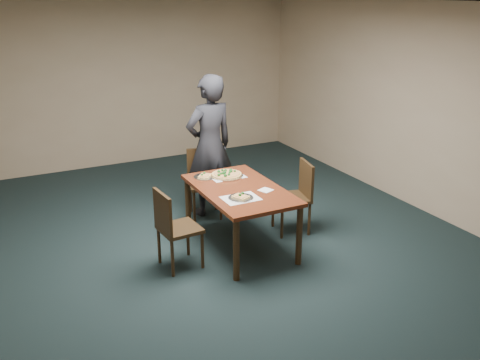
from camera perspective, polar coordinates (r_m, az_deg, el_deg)
name	(u,v)px	position (r m, az deg, el deg)	size (l,w,h in m)	color
ground	(230,255)	(6.31, -1.06, -8.00)	(8.00, 8.00, 0.00)	black
room_shell	(229,109)	(5.71, -1.17, 7.62)	(8.00, 8.00, 8.00)	tan
dining_table	(240,195)	(6.24, 0.00, -1.66)	(0.90, 1.50, 0.75)	#501E10
chair_far	(204,178)	(7.24, -3.86, 0.18)	(0.51, 0.51, 0.91)	black
chair_left	(173,225)	(5.87, -7.16, -4.78)	(0.45, 0.45, 0.91)	black
chair_right	(297,193)	(6.76, 6.15, -1.35)	(0.50, 0.50, 0.91)	black
diner	(210,146)	(7.15, -3.25, 3.66)	(0.70, 0.46, 1.91)	black
placemat_main	(227,176)	(6.60, -1.42, 0.42)	(0.42, 0.32, 0.00)	white
placemat_near	(241,198)	(5.91, 0.08, -1.96)	(0.40, 0.30, 0.00)	white
pizza_pan	(227,174)	(6.60, -1.44, 0.61)	(0.41, 0.41, 0.08)	silver
slice_plate_near	(241,197)	(5.91, 0.08, -1.84)	(0.28, 0.28, 0.06)	silver
slice_plate_far	(205,176)	(6.58, -3.76, 0.39)	(0.28, 0.28, 0.06)	silver
napkin	(266,190)	(6.15, 2.75, -1.09)	(0.14, 0.14, 0.01)	white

